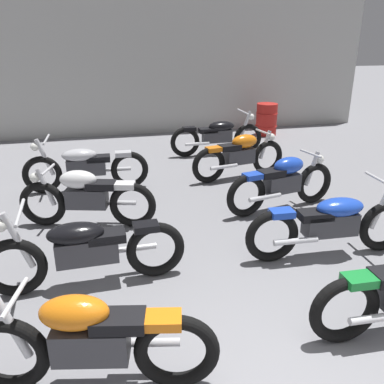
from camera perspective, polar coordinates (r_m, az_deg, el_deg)
The scene contains 10 objects.
back_wall at distance 11.50m, azimuth -7.52°, elevation 16.86°, with size 12.92×0.24×3.60m, color #B2B2AD.
motorcycle_left_row_0 at distance 3.41m, azimuth -13.97°, elevation -19.24°, with size 1.95×0.61×0.88m.
motorcycle_left_row_1 at distance 4.64m, azimuth -14.48°, elevation -7.63°, with size 2.17×0.68×0.97m.
motorcycle_left_row_2 at distance 6.05m, azimuth -14.41°, elevation -0.60°, with size 1.93×0.69×0.88m.
motorcycle_left_row_3 at distance 7.47m, azimuth -14.50°, elevation 3.52°, with size 2.17×0.68×0.97m.
motorcycle_right_row_1 at distance 5.36m, azimuth 18.72°, elevation -4.03°, with size 2.17×0.68×0.97m.
motorcycle_right_row_2 at distance 6.59m, azimuth 12.42°, elevation 1.38°, with size 1.95×0.64×0.88m.
motorcycle_right_row_3 at distance 7.92m, azimuth 6.63°, elevation 5.11°, with size 1.95×0.63×0.88m.
motorcycle_right_row_4 at distance 9.48m, azimuth 3.56°, elevation 7.84°, with size 2.17×0.68×0.97m.
oil_drum at distance 11.56m, azimuth 10.25°, elevation 9.85°, with size 0.59×0.59×0.85m.
Camera 1 is at (-1.26, -1.73, 2.64)m, focal length 38.61 mm.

